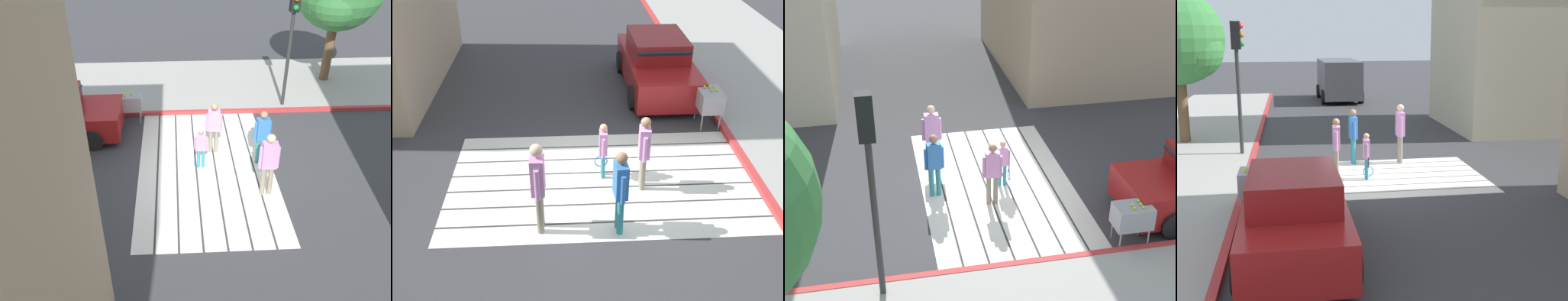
% 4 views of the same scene
% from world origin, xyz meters
% --- Properties ---
extents(ground_plane, '(120.00, 120.00, 0.00)m').
position_xyz_m(ground_plane, '(0.00, 0.00, 0.00)').
color(ground_plane, '#38383A').
extents(crosswalk_stripes, '(6.40, 3.80, 0.01)m').
position_xyz_m(crosswalk_stripes, '(0.00, -0.00, 0.01)').
color(crosswalk_stripes, silver).
rests_on(crosswalk_stripes, ground).
extents(curb_painted, '(0.16, 40.00, 0.13)m').
position_xyz_m(curb_painted, '(-3.25, 0.00, 0.07)').
color(curb_painted, '#BC3333').
rests_on(curb_painted, ground).
extents(building_far_north, '(8.00, 6.03, 10.00)m').
position_xyz_m(building_far_north, '(8.50, 7.08, 5.00)').
color(building_far_north, beige).
rests_on(building_far_north, ground).
extents(car_parked_near_curb, '(2.02, 4.32, 1.57)m').
position_xyz_m(car_parked_near_curb, '(-2.00, -4.72, 0.73)').
color(car_parked_near_curb, maroon).
rests_on(car_parked_near_curb, ground).
extents(van_down_street, '(2.47, 5.26, 2.35)m').
position_xyz_m(van_down_street, '(0.82, 16.81, 1.28)').
color(van_down_street, '#4C4C51').
rests_on(van_down_street, ground).
extents(traffic_light_corner, '(0.39, 0.28, 4.24)m').
position_xyz_m(traffic_light_corner, '(-3.58, 3.04, 3.04)').
color(traffic_light_corner, '#2D2D2D').
rests_on(traffic_light_corner, ground).
extents(street_tree, '(3.20, 3.20, 5.32)m').
position_xyz_m(street_tree, '(-5.65, 5.18, 3.63)').
color(street_tree, brown).
rests_on(street_tree, ground).
extents(tennis_ball_cart, '(0.56, 0.80, 1.02)m').
position_xyz_m(tennis_ball_cart, '(-2.90, -2.33, 0.70)').
color(tennis_ball_cart, '#99999E').
rests_on(tennis_ball_cart, ground).
extents(pedestrian_adult_lead, '(0.24, 0.49, 1.68)m').
position_xyz_m(pedestrian_adult_lead, '(-0.18, 1.59, 0.98)').
color(pedestrian_adult_lead, teal).
rests_on(pedestrian_adult_lead, ground).
extents(pedestrian_adult_trailing, '(0.23, 0.48, 1.63)m').
position_xyz_m(pedestrian_adult_trailing, '(-0.80, 0.29, 0.95)').
color(pedestrian_adult_trailing, gray).
rests_on(pedestrian_adult_trailing, ground).
extents(pedestrian_adult_side, '(0.24, 0.53, 1.81)m').
position_xyz_m(pedestrian_adult_side, '(1.24, 1.48, 1.06)').
color(pedestrian_adult_side, gray).
rests_on(pedestrian_adult_side, ground).
extents(pedestrian_child_with_racket, '(0.28, 0.39, 1.27)m').
position_xyz_m(pedestrian_child_with_racket, '(-0.03, -0.15, 0.72)').
color(pedestrian_child_with_racket, teal).
rests_on(pedestrian_child_with_racket, ground).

